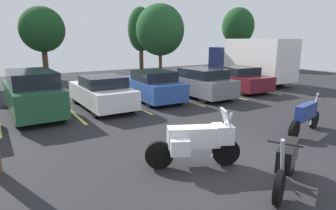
# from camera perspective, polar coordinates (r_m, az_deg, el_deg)

# --- Properties ---
(ground) EXTENTS (44.00, 44.00, 0.10)m
(ground) POSITION_cam_1_polar(r_m,az_deg,el_deg) (7.62, 12.45, -11.15)
(ground) COLOR #262628
(motorcycle_touring) EXTENTS (2.16, 1.28, 1.42)m
(motorcycle_touring) POSITION_cam_1_polar(r_m,az_deg,el_deg) (6.91, 5.81, -6.98)
(motorcycle_touring) COLOR black
(motorcycle_touring) RESTS_ON ground
(motorcycle_second) EXTENTS (2.25, 0.76, 1.24)m
(motorcycle_second) POSITION_cam_1_polar(r_m,az_deg,el_deg) (10.31, 25.77, -2.00)
(motorcycle_second) COLOR black
(motorcycle_second) RESTS_ON ground
(motorcycle_third) EXTENTS (1.95, 1.08, 1.32)m
(motorcycle_third) POSITION_cam_1_polar(r_m,az_deg,el_deg) (6.45, 22.59, -10.52)
(motorcycle_third) COLOR black
(motorcycle_third) RESTS_ON ground
(parking_stripes) EXTENTS (21.82, 4.84, 0.01)m
(parking_stripes) POSITION_cam_1_polar(r_m,az_deg,el_deg) (13.02, -18.84, -1.09)
(parking_stripes) COLOR #EAE066
(parking_stripes) RESTS_ON ground
(car_green) EXTENTS (1.87, 4.88, 1.80)m
(car_green) POSITION_cam_1_polar(r_m,az_deg,el_deg) (12.81, -25.40, 2.18)
(car_green) COLOR #235638
(car_green) RESTS_ON ground
(car_white) EXTENTS (1.80, 4.35, 1.46)m
(car_white) POSITION_cam_1_polar(r_m,az_deg,el_deg) (13.02, -13.07, 2.47)
(car_white) COLOR white
(car_white) RESTS_ON ground
(car_blue) EXTENTS (1.94, 4.37, 1.50)m
(car_blue) POSITION_cam_1_polar(r_m,az_deg,el_deg) (14.35, -3.36, 3.81)
(car_blue) COLOR #2D519E
(car_blue) RESTS_ON ground
(car_grey) EXTENTS (1.83, 4.47, 1.53)m
(car_grey) POSITION_cam_1_polar(r_m,az_deg,el_deg) (15.30, 6.13, 4.44)
(car_grey) COLOR slate
(car_grey) RESTS_ON ground
(car_maroon) EXTENTS (2.15, 4.35, 1.43)m
(car_maroon) POSITION_cam_1_polar(r_m,az_deg,el_deg) (17.54, 13.54, 5.05)
(car_maroon) COLOR maroon
(car_maroon) RESTS_ON ground
(box_truck) EXTENTS (2.28, 6.09, 3.02)m
(box_truck) POSITION_cam_1_polar(r_m,az_deg,el_deg) (20.60, 16.28, 8.56)
(box_truck) COLOR navy
(box_truck) RESTS_ON ground
(tree_rear) EXTENTS (3.32, 3.32, 5.39)m
(tree_rear) POSITION_cam_1_polar(r_m,az_deg,el_deg) (24.24, -23.76, 13.57)
(tree_rear) COLOR #4C3823
(tree_rear) RESTS_ON ground
(tree_center) EXTENTS (3.96, 3.96, 5.82)m
(tree_center) POSITION_cam_1_polar(r_m,az_deg,el_deg) (24.31, -1.57, 14.72)
(tree_center) COLOR #4C3823
(tree_center) RESTS_ON ground
(tree_right) EXTENTS (2.43, 2.43, 5.92)m
(tree_right) POSITION_cam_1_polar(r_m,az_deg,el_deg) (27.99, -5.46, 14.71)
(tree_right) COLOR #4C3823
(tree_right) RESTS_ON ground
(tree_far_left) EXTENTS (3.32, 3.32, 6.17)m
(tree_far_left) POSITION_cam_1_polar(r_m,az_deg,el_deg) (31.75, 13.77, 14.94)
(tree_far_left) COLOR #4C3823
(tree_far_left) RESTS_ON ground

